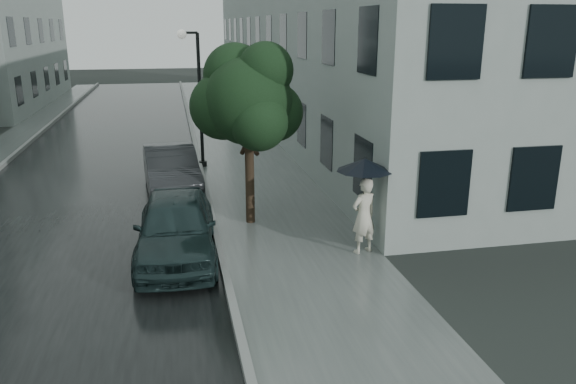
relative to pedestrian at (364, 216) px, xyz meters
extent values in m
plane|color=black|center=(-1.59, -1.81, -0.87)|extent=(120.00, 120.00, 0.00)
cube|color=slate|center=(-1.34, 10.19, -0.87)|extent=(3.50, 60.00, 0.01)
cube|color=slate|center=(-3.17, 10.19, -0.80)|extent=(0.15, 60.00, 0.15)
cube|color=black|center=(-6.67, 10.19, -0.87)|extent=(6.85, 60.00, 0.00)
cube|color=slate|center=(-10.17, 10.19, -0.80)|extent=(0.15, 60.00, 0.15)
cube|color=gray|center=(3.91, 17.69, 3.63)|extent=(7.00, 36.00, 9.00)
cube|color=black|center=(0.43, 17.69, 3.63)|extent=(0.08, 32.40, 7.20)
cube|color=black|center=(-11.91, 28.19, 3.13)|extent=(0.08, 16.20, 6.40)
imported|color=beige|center=(0.00, 0.00, 0.00)|extent=(0.73, 0.60, 1.73)
cylinder|color=black|center=(-0.03, 0.00, 0.58)|extent=(0.02, 0.02, 0.89)
cone|color=black|center=(-0.03, 0.00, 1.17)|extent=(1.47, 1.47, 0.28)
cylinder|color=black|center=(-0.03, 0.00, 1.33)|extent=(0.02, 0.02, 0.08)
cylinder|color=black|center=(-0.03, 0.00, 0.11)|extent=(0.03, 0.03, 0.06)
cylinder|color=#332619|center=(-2.19, 2.54, 0.28)|extent=(0.23, 0.23, 2.31)
sphere|color=#163119|center=(-2.19, 2.54, 2.28)|extent=(2.18, 2.18, 2.18)
sphere|color=#163119|center=(-1.52, 2.79, 1.94)|extent=(1.50, 1.50, 1.50)
sphere|color=#163119|center=(-2.78, 2.88, 2.12)|extent=(1.68, 1.68, 1.68)
sphere|color=#163119|center=(-2.03, 1.95, 1.85)|extent=(1.42, 1.42, 1.42)
sphere|color=#163119|center=(-2.44, 3.04, 2.87)|extent=(1.59, 1.59, 1.59)
sphere|color=#163119|center=(-1.78, 2.37, 3.03)|extent=(1.35, 1.35, 1.35)
cylinder|color=black|center=(-3.04, 8.86, 1.47)|extent=(0.12, 0.12, 4.69)
cylinder|color=black|center=(-3.04, 8.86, -0.77)|extent=(0.28, 0.28, 0.20)
cylinder|color=black|center=(-3.28, 8.78, 3.82)|extent=(0.50, 0.23, 0.08)
sphere|color=silver|center=(-3.57, 8.69, 3.77)|extent=(0.32, 0.32, 0.32)
imported|color=#18292A|center=(-4.10, 0.55, -0.15)|extent=(1.86, 4.27, 1.43)
imported|color=#25272A|center=(-4.17, 5.68, -0.16)|extent=(1.85, 4.38, 1.41)
camera|label=1|loc=(-4.04, -11.20, 4.07)|focal=35.00mm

